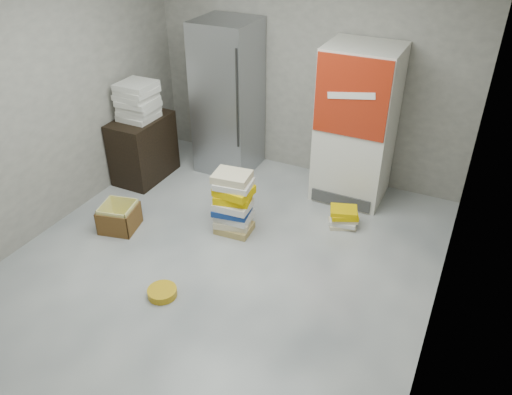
{
  "coord_description": "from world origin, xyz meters",
  "views": [
    {
      "loc": [
        2.01,
        -3.04,
        3.2
      ],
      "look_at": [
        0.19,
        0.7,
        0.59
      ],
      "focal_mm": 35.0,
      "sensor_mm": 36.0,
      "label": 1
    }
  ],
  "objects_px": {
    "steel_fridge": "(228,98)",
    "phonebook_stack_main": "(233,203)",
    "coke_cooler": "(356,125)",
    "wood_shelf": "(143,148)",
    "cardboard_box": "(119,219)"
  },
  "relations": [
    {
      "from": "coke_cooler",
      "to": "wood_shelf",
      "type": "relative_size",
      "value": 2.25
    },
    {
      "from": "coke_cooler",
      "to": "phonebook_stack_main",
      "type": "distance_m",
      "value": 1.66
    },
    {
      "from": "steel_fridge",
      "to": "coke_cooler",
      "type": "height_order",
      "value": "steel_fridge"
    },
    {
      "from": "steel_fridge",
      "to": "cardboard_box",
      "type": "height_order",
      "value": "steel_fridge"
    },
    {
      "from": "phonebook_stack_main",
      "to": "cardboard_box",
      "type": "xyz_separation_m",
      "value": [
        -1.14,
        -0.51,
        -0.23
      ]
    },
    {
      "from": "coke_cooler",
      "to": "steel_fridge",
      "type": "bearing_deg",
      "value": 179.82
    },
    {
      "from": "wood_shelf",
      "to": "phonebook_stack_main",
      "type": "xyz_separation_m",
      "value": [
        1.58,
        -0.56,
        -0.05
      ]
    },
    {
      "from": "coke_cooler",
      "to": "wood_shelf",
      "type": "distance_m",
      "value": 2.63
    },
    {
      "from": "steel_fridge",
      "to": "phonebook_stack_main",
      "type": "relative_size",
      "value": 2.73
    },
    {
      "from": "steel_fridge",
      "to": "phonebook_stack_main",
      "type": "xyz_separation_m",
      "value": [
        0.75,
        -1.29,
        -0.6
      ]
    },
    {
      "from": "wood_shelf",
      "to": "steel_fridge",
      "type": "bearing_deg",
      "value": 41.31
    },
    {
      "from": "cardboard_box",
      "to": "steel_fridge",
      "type": "bearing_deg",
      "value": 64.55
    },
    {
      "from": "steel_fridge",
      "to": "cardboard_box",
      "type": "relative_size",
      "value": 4.28
    },
    {
      "from": "steel_fridge",
      "to": "coke_cooler",
      "type": "bearing_deg",
      "value": -0.18
    },
    {
      "from": "wood_shelf",
      "to": "phonebook_stack_main",
      "type": "relative_size",
      "value": 1.15
    }
  ]
}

